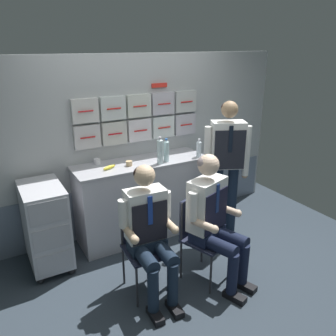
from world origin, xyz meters
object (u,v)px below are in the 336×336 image
(coffee_cup_white, at_px, (97,161))
(folding_chair_right, at_px, (199,229))
(crew_member_left, at_px, (149,228))
(water_bottle_blue_cap, at_px, (166,151))
(crew_member_standing, at_px, (227,161))
(crew_member_right, at_px, (213,215))
(folding_chair_left, at_px, (143,237))
(snack_banana, at_px, (109,167))
(service_trolley, at_px, (46,224))

(coffee_cup_white, bearing_deg, folding_chair_right, -61.81)
(crew_member_left, bearing_deg, water_bottle_blue_cap, 52.97)
(crew_member_left, xyz_separation_m, crew_member_standing, (1.23, 0.47, 0.29))
(crew_member_right, height_order, coffee_cup_white, crew_member_right)
(folding_chair_left, bearing_deg, snack_banana, 90.64)
(water_bottle_blue_cap, distance_m, coffee_cup_white, 0.80)
(folding_chair_left, distance_m, crew_member_left, 0.24)
(crew_member_left, height_order, crew_member_standing, crew_member_standing)
(crew_member_standing, bearing_deg, snack_banana, 157.96)
(water_bottle_blue_cap, height_order, snack_banana, water_bottle_blue_cap)
(water_bottle_blue_cap, bearing_deg, folding_chair_left, -132.18)
(crew_member_standing, height_order, snack_banana, crew_member_standing)
(coffee_cup_white, bearing_deg, crew_member_standing, -29.50)
(folding_chair_left, distance_m, crew_member_right, 0.70)
(folding_chair_right, bearing_deg, coffee_cup_white, 118.19)
(coffee_cup_white, bearing_deg, snack_banana, -75.58)
(crew_member_left, relative_size, crew_member_right, 0.97)
(coffee_cup_white, relative_size, snack_banana, 0.44)
(folding_chair_left, height_order, snack_banana, snack_banana)
(crew_member_right, bearing_deg, coffee_cup_white, 117.26)
(crew_member_standing, bearing_deg, water_bottle_blue_cap, 143.05)
(crew_member_right, xyz_separation_m, snack_banana, (-0.62, 1.09, 0.25))
(service_trolley, xyz_separation_m, folding_chair_left, (0.75, -0.78, 0.03))
(crew_member_left, bearing_deg, crew_member_right, -10.50)
(folding_chair_left, distance_m, water_bottle_blue_cap, 1.14)
(folding_chair_left, bearing_deg, crew_member_standing, 14.52)
(folding_chair_right, bearing_deg, folding_chair_left, 167.25)
(crew_member_right, bearing_deg, crew_member_left, 169.50)
(crew_member_left, relative_size, folding_chair_right, 1.51)
(crew_member_standing, distance_m, snack_banana, 1.32)
(folding_chair_left, distance_m, crew_member_standing, 1.34)
(folding_chair_left, relative_size, snack_banana, 4.90)
(coffee_cup_white, bearing_deg, crew_member_left, -87.17)
(crew_member_right, bearing_deg, service_trolley, 142.29)
(crew_member_left, xyz_separation_m, coffee_cup_white, (-0.06, 1.20, 0.28))
(crew_member_standing, height_order, water_bottle_blue_cap, crew_member_standing)
(folding_chair_right, distance_m, crew_member_standing, 0.92)
(service_trolley, relative_size, water_bottle_blue_cap, 3.31)
(water_bottle_blue_cap, bearing_deg, service_trolley, 178.26)
(folding_chair_left, height_order, crew_member_standing, crew_member_standing)
(service_trolley, distance_m, water_bottle_blue_cap, 1.53)
(service_trolley, height_order, folding_chair_right, service_trolley)
(folding_chair_left, relative_size, crew_member_left, 0.66)
(folding_chair_right, bearing_deg, crew_member_left, -176.68)
(crew_member_left, bearing_deg, crew_member_standing, 21.15)
(water_bottle_blue_cap, relative_size, coffee_cup_white, 3.68)
(snack_banana, bearing_deg, crew_member_right, -60.31)
(coffee_cup_white, bearing_deg, crew_member_right, -62.74)
(crew_member_left, bearing_deg, folding_chair_left, 86.78)
(folding_chair_right, distance_m, coffee_cup_white, 1.41)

